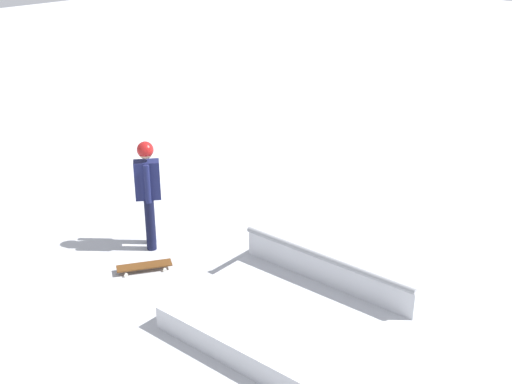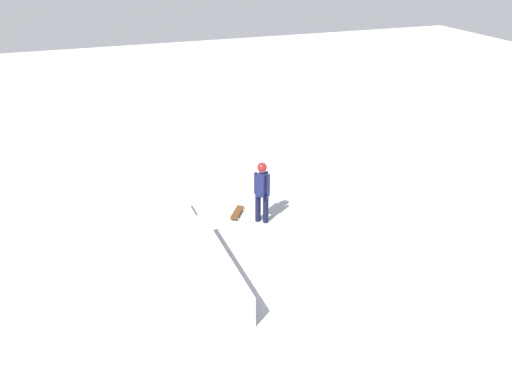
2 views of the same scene
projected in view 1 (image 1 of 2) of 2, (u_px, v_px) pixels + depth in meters
ground_plane at (442, 243)px, 10.46m from camera, size 60.00×60.00×0.00m
skate_ramp at (375, 247)px, 9.65m from camera, size 5.45×2.70×0.74m
skater at (148, 187)px, 9.97m from camera, size 0.43×0.41×1.73m
skateboard at (144, 266)px, 9.62m from camera, size 0.78×0.61×0.09m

